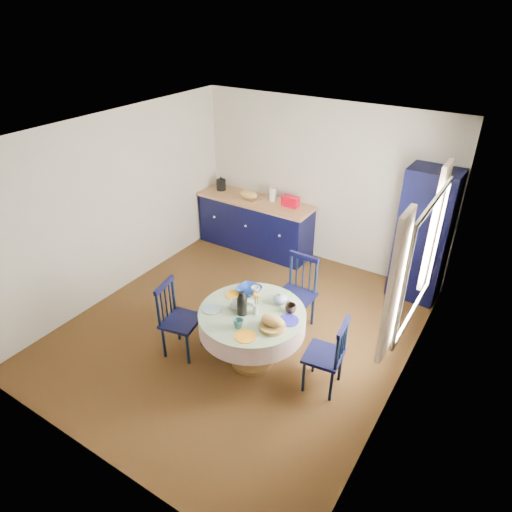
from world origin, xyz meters
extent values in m
plane|color=black|center=(0.00, 0.00, 0.00)|extent=(4.50, 4.50, 0.00)
plane|color=white|center=(0.00, 0.00, 2.50)|extent=(4.50, 4.50, 0.00)
cube|color=beige|center=(0.00, 2.25, 1.25)|extent=(4.00, 0.02, 2.50)
cube|color=beige|center=(-2.00, 0.00, 1.25)|extent=(0.02, 4.50, 2.50)
cube|color=beige|center=(2.00, 0.00, 1.25)|extent=(0.02, 4.50, 2.50)
plane|color=white|center=(2.00, 0.30, 1.50)|extent=(0.00, 1.20, 1.20)
cube|color=beige|center=(1.92, -0.40, 1.55)|extent=(0.05, 0.34, 1.45)
cube|color=beige|center=(1.92, 1.00, 1.55)|extent=(0.05, 0.34, 1.45)
cube|color=black|center=(-1.00, 1.96, 0.42)|extent=(1.91, 0.58, 0.84)
cube|color=tan|center=(-1.00, 1.96, 0.86)|extent=(1.97, 0.62, 0.04)
cube|color=#AB0015|center=(-0.40, 2.03, 0.96)|extent=(0.26, 0.14, 0.16)
cube|color=tan|center=(-1.09, 1.89, 0.89)|extent=(0.34, 0.24, 0.02)
ellipsoid|color=#A97541|center=(-1.09, 1.89, 0.96)|extent=(0.31, 0.20, 0.13)
cylinder|color=silver|center=(-0.74, 2.06, 0.99)|extent=(0.12, 0.12, 0.22)
cube|color=black|center=(1.65, 2.00, 0.93)|extent=(0.66, 0.48, 1.87)
cylinder|color=white|center=(1.40, 1.76, 1.03)|extent=(0.04, 0.02, 0.04)
cylinder|color=white|center=(1.40, 1.76, 0.47)|extent=(0.04, 0.02, 0.04)
cylinder|color=brown|center=(0.47, -0.41, 0.03)|extent=(0.49, 0.49, 0.05)
cylinder|color=brown|center=(0.47, -0.41, 0.35)|extent=(0.10, 0.10, 0.65)
cylinder|color=brown|center=(0.47, -0.41, 0.69)|extent=(1.13, 1.13, 0.03)
cylinder|color=white|center=(0.47, -0.41, 0.60)|extent=(1.19, 1.19, 0.22)
cylinder|color=beige|center=(0.47, -0.41, 0.71)|extent=(1.19, 1.19, 0.01)
cylinder|color=#8FC0C2|center=(0.06, -0.61, 0.72)|extent=(0.22, 0.22, 0.01)
cylinder|color=orange|center=(0.64, -0.80, 0.72)|extent=(0.22, 0.22, 0.01)
cylinder|color=navy|center=(0.88, -0.33, 0.72)|extent=(0.22, 0.22, 0.01)
cylinder|color=#85B872|center=(0.60, 0.05, 0.72)|extent=(0.22, 0.22, 0.01)
cylinder|color=orange|center=(0.13, -0.25, 0.72)|extent=(0.22, 0.22, 0.01)
cylinder|color=olive|center=(0.80, -0.54, 0.74)|extent=(0.28, 0.28, 0.05)
ellipsoid|color=#A97541|center=(0.80, -0.54, 0.82)|extent=(0.26, 0.16, 0.11)
cube|color=silver|center=(0.37, -0.29, 0.74)|extent=(0.10, 0.07, 0.04)
cylinder|color=black|center=(-0.14, -0.83, 0.21)|extent=(0.04, 0.04, 0.43)
cylinder|color=black|center=(-0.21, -0.50, 0.21)|extent=(0.04, 0.04, 0.43)
cylinder|color=black|center=(-0.46, -0.89, 0.21)|extent=(0.04, 0.04, 0.43)
cylinder|color=black|center=(-0.52, -0.56, 0.21)|extent=(0.04, 0.04, 0.43)
cube|color=black|center=(-0.33, -0.70, 0.45)|extent=(0.47, 0.49, 0.04)
cylinder|color=black|center=(-0.47, -0.90, 0.69)|extent=(0.04, 0.04, 0.48)
cylinder|color=black|center=(-0.54, -0.57, 0.69)|extent=(0.04, 0.04, 0.48)
cube|color=black|center=(-0.51, -0.73, 0.90)|extent=(0.11, 0.38, 0.06)
cylinder|color=black|center=(-0.49, -0.82, 0.67)|extent=(0.02, 0.02, 0.40)
cylinder|color=black|center=(-0.51, -0.73, 0.67)|extent=(0.02, 0.02, 0.40)
cylinder|color=black|center=(-0.52, -0.64, 0.67)|extent=(0.02, 0.02, 0.40)
cylinder|color=black|center=(0.38, 0.26, 0.22)|extent=(0.04, 0.04, 0.45)
cylinder|color=black|center=(0.74, 0.26, 0.22)|extent=(0.04, 0.04, 0.45)
cylinder|color=black|center=(0.39, 0.60, 0.22)|extent=(0.04, 0.04, 0.45)
cylinder|color=black|center=(0.74, 0.59, 0.22)|extent=(0.04, 0.04, 0.45)
cube|color=black|center=(0.56, 0.43, 0.47)|extent=(0.44, 0.42, 0.04)
cylinder|color=black|center=(0.39, 0.62, 0.72)|extent=(0.04, 0.04, 0.50)
cylinder|color=black|center=(0.74, 0.61, 0.72)|extent=(0.04, 0.04, 0.50)
cube|color=black|center=(0.57, 0.62, 0.95)|extent=(0.40, 0.05, 0.06)
cylinder|color=black|center=(0.47, 0.62, 0.70)|extent=(0.02, 0.02, 0.42)
cylinder|color=black|center=(0.57, 0.62, 0.70)|extent=(0.02, 0.02, 0.42)
cylinder|color=black|center=(0.66, 0.61, 0.70)|extent=(0.02, 0.02, 0.42)
cylinder|color=black|center=(1.14, -0.18, 0.20)|extent=(0.03, 0.03, 0.41)
cylinder|color=black|center=(1.17, -0.50, 0.20)|extent=(0.03, 0.03, 0.41)
cylinder|color=black|center=(1.44, -0.14, 0.20)|extent=(0.03, 0.03, 0.41)
cylinder|color=black|center=(1.48, -0.47, 0.20)|extent=(0.03, 0.03, 0.41)
cube|color=black|center=(1.31, -0.32, 0.43)|extent=(0.43, 0.44, 0.04)
cylinder|color=black|center=(1.46, -0.14, 0.66)|extent=(0.03, 0.03, 0.46)
cylinder|color=black|center=(1.50, -0.46, 0.66)|extent=(0.03, 0.03, 0.46)
cube|color=black|center=(1.48, -0.30, 0.87)|extent=(0.08, 0.36, 0.06)
cylinder|color=black|center=(1.47, -0.22, 0.64)|extent=(0.02, 0.02, 0.38)
cylinder|color=black|center=(1.48, -0.30, 0.64)|extent=(0.02, 0.02, 0.38)
cylinder|color=black|center=(1.49, -0.39, 0.64)|extent=(0.02, 0.02, 0.38)
imported|color=silver|center=(0.27, -0.46, 0.77)|extent=(0.13, 0.13, 0.10)
imported|color=#2F6768|center=(0.49, -0.71, 0.77)|extent=(0.11, 0.11, 0.10)
imported|color=black|center=(0.82, -0.19, 0.77)|extent=(0.13, 0.13, 0.10)
imported|color=silver|center=(0.31, -0.10, 0.77)|extent=(0.10, 0.10, 0.10)
imported|color=navy|center=(0.23, -0.11, 0.75)|extent=(0.28, 0.28, 0.07)
camera|label=1|loc=(2.66, -3.79, 3.74)|focal=32.00mm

